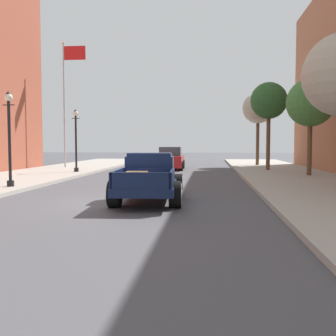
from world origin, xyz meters
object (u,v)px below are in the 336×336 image
at_px(car_background_red, 171,159).
at_px(flagpole, 67,91).
at_px(hotrod_truck_navy, 150,178).
at_px(street_tree_second, 310,103).
at_px(street_lamp_far, 76,136).
at_px(street_tree_third, 269,101).
at_px(street_tree_farthest, 258,109).
at_px(street_lamp_near, 9,131).

distance_m(car_background_red, flagpole, 9.16).
xyz_separation_m(hotrod_truck_navy, street_tree_second, (7.49, 9.40, 3.35)).
relative_size(street_lamp_far, street_tree_third, 0.66).
distance_m(hotrod_truck_navy, street_lamp_far, 12.43).
height_order(street_tree_second, street_tree_farthest, street_tree_farthest).
distance_m(car_background_red, street_tree_second, 10.79).
bearing_deg(street_tree_second, car_background_red, 143.55).
bearing_deg(street_lamp_near, street_tree_farthest, 55.67).
bearing_deg(street_tree_second, flagpole, 159.46).
distance_m(flagpole, street_tree_second, 17.10).
xyz_separation_m(hotrod_truck_navy, car_background_red, (-0.77, 15.50, 0.01)).
xyz_separation_m(car_background_red, street_tree_third, (6.68, -1.64, 3.92)).
relative_size(hotrod_truck_navy, street_tree_second, 0.95).
relative_size(car_background_red, flagpole, 0.47).
bearing_deg(street_tree_third, hotrod_truck_navy, -113.09).
relative_size(hotrod_truck_navy, flagpole, 0.55).
bearing_deg(street_tree_third, street_tree_farthest, 89.83).
xyz_separation_m(hotrod_truck_navy, street_lamp_near, (-6.05, 2.19, 1.63)).
height_order(flagpole, street_tree_second, flagpole).
height_order(hotrod_truck_navy, flagpole, flagpole).
relative_size(street_lamp_near, street_lamp_far, 1.00).
bearing_deg(street_lamp_near, flagpole, 100.29).
bearing_deg(flagpole, street_tree_farthest, 16.87).
height_order(car_background_red, street_tree_third, street_tree_third).
xyz_separation_m(street_lamp_near, flagpole, (-2.39, 13.18, 3.39)).
distance_m(flagpole, street_tree_third, 14.47).
bearing_deg(street_tree_second, street_tree_third, 109.51).
relative_size(hotrod_truck_navy, street_tree_farthest, 0.85).
height_order(street_lamp_near, flagpole, flagpole).
height_order(car_background_red, street_lamp_near, street_lamp_near).
bearing_deg(flagpole, street_lamp_far, -64.53).
height_order(hotrod_truck_navy, car_background_red, car_background_red).
relative_size(street_lamp_near, flagpole, 0.42).
relative_size(street_tree_second, street_tree_farthest, 0.90).
bearing_deg(flagpole, street_tree_second, -20.54).
bearing_deg(hotrod_truck_navy, street_tree_third, 66.91).
bearing_deg(street_lamp_near, street_tree_second, 28.02).
xyz_separation_m(hotrod_truck_navy, street_tree_third, (5.91, 13.86, 3.93)).
height_order(hotrod_truck_navy, street_tree_second, street_tree_second).
height_order(hotrod_truck_navy, street_lamp_near, street_lamp_near).
xyz_separation_m(street_lamp_near, street_tree_third, (11.96, 11.66, 2.30)).
distance_m(street_lamp_near, street_tree_farthest, 21.37).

